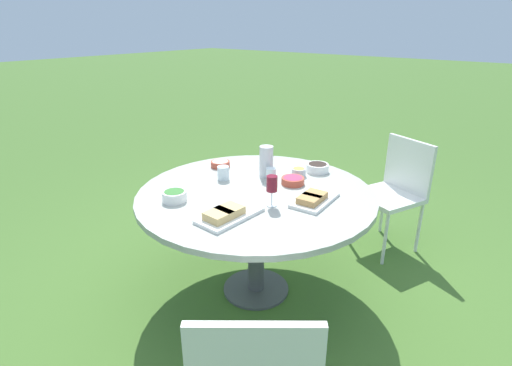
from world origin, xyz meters
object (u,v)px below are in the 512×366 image
object	(u,v)px
wine_glass	(272,185)
water_pitcher	(266,162)
dining_table	(256,203)
chair_near_right	(396,186)

from	to	relation	value
wine_glass	water_pitcher	bearing A→B (deg)	-49.06
dining_table	wine_glass	xyz separation A→B (m)	(-0.20, 0.10, 0.21)
dining_table	wine_glass	world-z (taller)	wine_glass
dining_table	water_pitcher	size ratio (longest dim) A/B	6.88
dining_table	chair_near_right	world-z (taller)	chair_near_right
chair_near_right	water_pitcher	xyz separation A→B (m)	(0.60, 0.92, 0.32)
water_pitcher	wine_glass	size ratio (longest dim) A/B	1.17
dining_table	water_pitcher	world-z (taller)	water_pitcher
water_pitcher	wine_glass	bearing A→B (deg)	130.94
water_pitcher	wine_glass	xyz separation A→B (m)	(-0.31, 0.36, 0.02)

